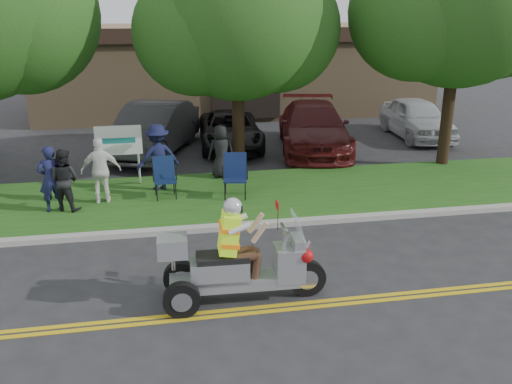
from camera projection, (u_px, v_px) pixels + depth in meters
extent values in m
plane|color=#28282B|center=(273.00, 293.00, 9.52)|extent=(120.00, 120.00, 0.00)
cube|color=gold|center=(281.00, 310.00, 8.98)|extent=(60.00, 0.10, 0.01)
cube|color=gold|center=(278.00, 305.00, 9.12)|extent=(60.00, 0.10, 0.01)
cube|color=#A8A89E|center=(245.00, 226.00, 12.34)|extent=(60.00, 0.25, 0.12)
cube|color=#1D5416|center=(232.00, 195.00, 14.34)|extent=(60.00, 4.00, 0.10)
cube|color=#9E7F5B|center=(232.00, 67.00, 26.91)|extent=(18.00, 8.00, 4.00)
cube|color=black|center=(245.00, 35.00, 22.60)|extent=(18.00, 0.30, 0.60)
sphere|color=#1E4D16|center=(20.00, 15.00, 13.95)|extent=(4.05, 4.05, 4.05)
cylinder|color=#332114|center=(238.00, 105.00, 15.63)|extent=(0.36, 0.36, 4.20)
sphere|color=#1E4D16|center=(237.00, 13.00, 14.82)|extent=(4.80, 4.80, 4.80)
sphere|color=#1E4D16|center=(277.00, 29.00, 15.45)|extent=(3.60, 3.60, 3.60)
sphere|color=#1E4D16|center=(195.00, 33.00, 14.59)|extent=(3.36, 3.36, 3.36)
cylinder|color=#332114|center=(450.00, 91.00, 16.48)|extent=(0.36, 0.36, 4.76)
sphere|color=#1E4D16|center=(497.00, 8.00, 16.23)|extent=(4.20, 4.20, 4.20)
sphere|color=#1E4D16|center=(417.00, 11.00, 15.31)|extent=(3.92, 3.92, 3.92)
cylinder|color=silver|center=(102.00, 170.00, 14.90)|extent=(0.06, 0.06, 1.10)
cylinder|color=silver|center=(139.00, 168.00, 15.07)|extent=(0.06, 0.06, 1.10)
cube|color=white|center=(118.00, 140.00, 14.73)|extent=(1.25, 0.06, 0.80)
cylinder|color=black|center=(307.00, 278.00, 9.37)|extent=(0.65, 0.17, 0.65)
cylinder|color=black|center=(182.00, 300.00, 8.71)|extent=(0.61, 0.18, 0.61)
cylinder|color=black|center=(181.00, 277.00, 9.44)|extent=(0.61, 0.18, 0.61)
cube|color=#A6A9AF|center=(239.00, 281.00, 9.19)|extent=(2.07, 0.57, 0.19)
cube|color=#A6A9AF|center=(219.00, 270.00, 9.07)|extent=(0.99, 0.53, 0.38)
cube|color=black|center=(222.00, 257.00, 9.01)|extent=(0.88, 0.48, 0.11)
cube|color=#A6A9AF|center=(289.00, 262.00, 9.22)|extent=(0.50, 0.54, 0.60)
cube|color=silver|center=(299.00, 228.00, 9.04)|extent=(0.22, 0.50, 0.53)
cube|color=#A6A9AF|center=(172.00, 246.00, 8.81)|extent=(0.50, 0.47, 0.32)
sphere|color=#B20C0F|center=(306.00, 255.00, 9.05)|extent=(0.24, 0.24, 0.24)
cube|color=#AFEA18|center=(229.00, 233.00, 8.88)|extent=(0.39, 0.45, 0.70)
sphere|color=silver|center=(233.00, 207.00, 8.75)|extent=(0.31, 0.31, 0.31)
cylinder|color=black|center=(225.00, 192.00, 13.75)|extent=(0.03, 0.03, 0.47)
cylinder|color=black|center=(245.00, 191.00, 13.76)|extent=(0.03, 0.03, 0.47)
cylinder|color=black|center=(226.00, 186.00, 14.20)|extent=(0.03, 0.03, 0.47)
cylinder|color=black|center=(245.00, 186.00, 14.21)|extent=(0.03, 0.03, 0.47)
cube|color=#0F1C48|center=(235.00, 179.00, 13.90)|extent=(0.67, 0.63, 0.04)
cube|color=#0F1C48|center=(235.00, 165.00, 14.04)|extent=(0.61, 0.27, 0.64)
cylinder|color=black|center=(157.00, 193.00, 13.72)|extent=(0.03, 0.03, 0.44)
cylinder|color=black|center=(176.00, 191.00, 13.83)|extent=(0.03, 0.03, 0.44)
cylinder|color=black|center=(156.00, 188.00, 14.12)|extent=(0.03, 0.03, 0.44)
cylinder|color=black|center=(174.00, 186.00, 14.23)|extent=(0.03, 0.03, 0.44)
cube|color=#0E1E43|center=(165.00, 181.00, 13.90)|extent=(0.58, 0.54, 0.04)
cube|color=#0E1E43|center=(164.00, 167.00, 14.03)|extent=(0.56, 0.20, 0.59)
imported|color=#181B43|center=(50.00, 179.00, 12.90)|extent=(0.69, 0.58, 1.61)
imported|color=black|center=(64.00, 180.00, 12.97)|extent=(0.91, 0.83, 1.51)
imported|color=white|center=(101.00, 170.00, 13.46)|extent=(1.00, 0.46, 1.66)
imported|color=#16193D|center=(158.00, 157.00, 14.44)|extent=(1.29, 0.95, 1.78)
imported|color=black|center=(221.00, 151.00, 15.53)|extent=(0.77, 0.51, 1.54)
imported|color=#333235|center=(153.00, 129.00, 18.43)|extent=(3.55, 5.56, 1.73)
imported|color=black|center=(230.00, 130.00, 19.34)|extent=(2.39, 4.69, 1.27)
imported|color=#4E1212|center=(314.00, 127.00, 18.92)|extent=(3.28, 5.94, 1.63)
imported|color=#B6BABE|center=(417.00, 118.00, 20.82)|extent=(2.11, 4.56, 1.51)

